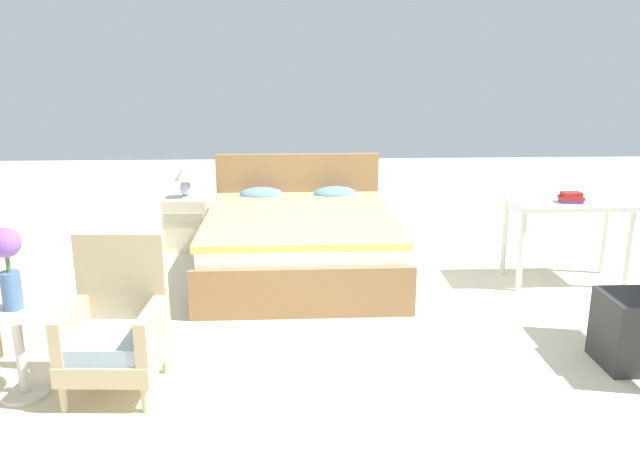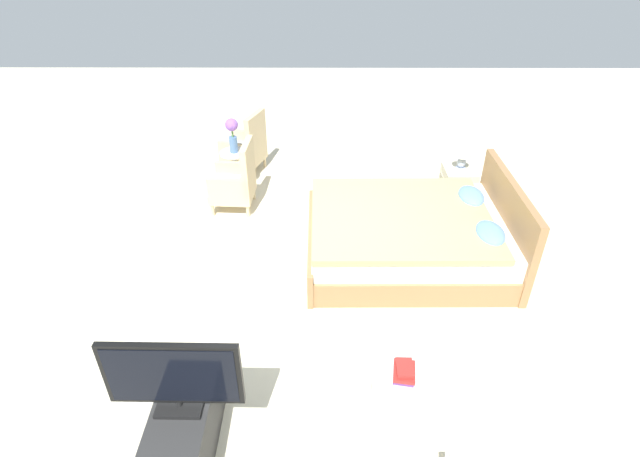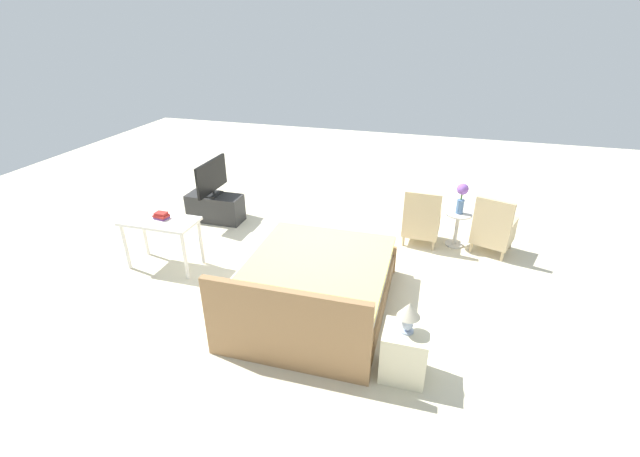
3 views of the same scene
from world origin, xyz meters
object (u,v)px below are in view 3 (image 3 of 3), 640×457
(bed, at_px, (314,289))
(armchair_by_window_right, at_px, (421,222))
(armchair_by_window_left, at_px, (493,230))
(vanity_desk, at_px, (161,227))
(side_table, at_px, (457,225))
(flower_vase, at_px, (462,195))
(nightstand, at_px, (404,353))
(book_stack, at_px, (161,216))
(tv_flatscreen, at_px, (212,177))
(tv_stand, at_px, (215,208))
(table_lamp, at_px, (409,313))

(bed, height_order, armchair_by_window_right, bed)
(bed, relative_size, armchair_by_window_left, 2.40)
(armchair_by_window_right, distance_m, vanity_desk, 3.87)
(side_table, height_order, flower_vase, flower_vase)
(armchair_by_window_left, xyz_separation_m, nightstand, (1.01, 2.89, -0.10))
(nightstand, height_order, book_stack, book_stack)
(armchair_by_window_left, relative_size, tv_flatscreen, 1.00)
(bed, height_order, tv_stand, bed)
(bed, bearing_deg, side_table, -127.09)
(flower_vase, xyz_separation_m, nightstand, (0.49, 2.97, -0.57))
(tv_flatscreen, bearing_deg, table_lamp, 142.28)
(book_stack, bearing_deg, bed, 169.33)
(bed, bearing_deg, armchair_by_window_right, -118.01)
(nightstand, bearing_deg, bed, -33.79)
(armchair_by_window_right, bearing_deg, bed, 61.99)
(nightstand, relative_size, tv_flatscreen, 0.60)
(armchair_by_window_right, distance_m, nightstand, 2.89)
(flower_vase, bearing_deg, armchair_by_window_left, 170.70)
(side_table, xyz_separation_m, flower_vase, (0.00, 0.00, 0.50))
(nightstand, bearing_deg, table_lamp, 90.00)
(side_table, bearing_deg, vanity_desk, 24.25)
(armchair_by_window_right, bearing_deg, side_table, -170.75)
(armchair_by_window_left, xyz_separation_m, tv_stand, (4.57, 0.13, -0.14))
(vanity_desk, bearing_deg, tv_flatscreen, -87.91)
(armchair_by_window_left, relative_size, armchair_by_window_right, 1.00)
(nightstand, distance_m, tv_stand, 4.50)
(bed, height_order, flower_vase, flower_vase)
(flower_vase, xyz_separation_m, vanity_desk, (4.00, 1.80, -0.22))
(side_table, bearing_deg, tv_stand, 3.09)
(side_table, relative_size, book_stack, 2.60)
(armchair_by_window_left, relative_size, table_lamp, 2.79)
(armchair_by_window_left, distance_m, armchair_by_window_right, 1.05)
(nightstand, bearing_deg, vanity_desk, -18.51)
(table_lamp, height_order, tv_flatscreen, tv_flatscreen)
(armchair_by_window_right, relative_size, tv_stand, 0.96)
(flower_vase, xyz_separation_m, tv_stand, (4.05, 0.22, -0.60))
(tv_stand, bearing_deg, tv_flatscreen, -0.77)
(armchair_by_window_left, distance_m, nightstand, 3.06)
(bed, relative_size, tv_flatscreen, 2.40)
(tv_stand, height_order, book_stack, book_stack)
(bed, bearing_deg, tv_flatscreen, -39.48)
(vanity_desk, distance_m, book_stack, 0.16)
(tv_stand, distance_m, book_stack, 1.63)
(side_table, relative_size, vanity_desk, 0.53)
(armchair_by_window_right, xyz_separation_m, side_table, (-0.54, -0.09, -0.03))
(tv_stand, bearing_deg, side_table, -176.91)
(armchair_by_window_right, height_order, nightstand, armchair_by_window_right)
(side_table, relative_size, flower_vase, 1.15)
(flower_vase, height_order, vanity_desk, flower_vase)
(tv_flatscreen, distance_m, book_stack, 1.54)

